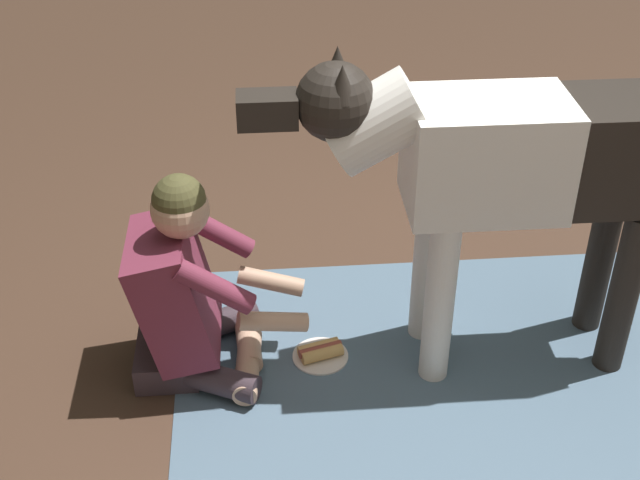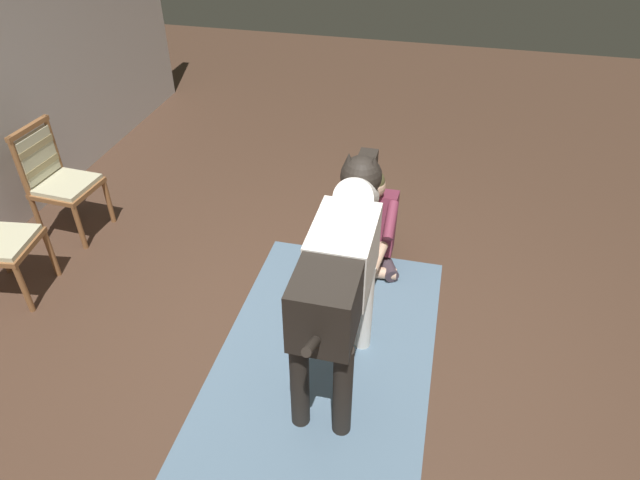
% 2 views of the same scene
% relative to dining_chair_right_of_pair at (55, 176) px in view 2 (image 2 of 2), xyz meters
% --- Properties ---
extents(ground_plane, '(13.63, 13.63, 0.00)m').
position_rel_dining_chair_right_of_pair_xyz_m(ground_plane, '(-0.80, -2.49, -0.54)').
color(ground_plane, '#473023').
extents(area_rug, '(2.31, 1.43, 0.01)m').
position_rel_dining_chair_right_of_pair_xyz_m(area_rug, '(-0.92, -2.55, -0.54)').
color(area_rug, slate).
rests_on(area_rug, ground).
extents(dining_chair_right_of_pair, '(0.49, 0.49, 0.98)m').
position_rel_dining_chair_right_of_pair_xyz_m(dining_chair_right_of_pair, '(0.00, 0.00, 0.00)').
color(dining_chair_right_of_pair, brown).
rests_on(dining_chair_right_of_pair, ground).
extents(person_sitting_on_floor, '(0.67, 0.58, 0.86)m').
position_rel_dining_chair_right_of_pair_xyz_m(person_sitting_on_floor, '(0.16, -2.66, -0.19)').
color(person_sitting_on_floor, '#3E3139').
rests_on(person_sitting_on_floor, ground).
extents(large_dog, '(1.72, 0.37, 1.28)m').
position_rel_dining_chair_right_of_pair_xyz_m(large_dog, '(-0.98, -2.65, 0.31)').
color(large_dog, white).
rests_on(large_dog, ground).
extents(hot_dog_on_plate, '(0.23, 0.23, 0.06)m').
position_rel_dining_chair_right_of_pair_xyz_m(hot_dog_on_plate, '(-0.34, -2.65, -0.52)').
color(hot_dog_on_plate, white).
rests_on(hot_dog_on_plate, ground).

